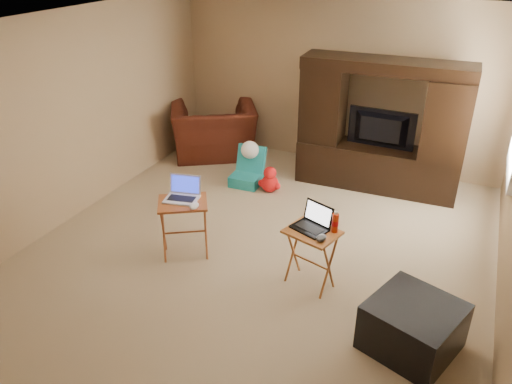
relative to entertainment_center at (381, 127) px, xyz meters
The scene contains 19 objects.
floor 2.42m from the entertainment_center, 111.68° to the right, with size 5.50×5.50×0.00m, color tan.
ceiling 2.75m from the entertainment_center, 111.68° to the right, with size 5.50×5.50×0.00m, color silver.
wall_back 1.12m from the entertainment_center, 141.07° to the left, with size 5.00×5.00×0.00m, color tan.
wall_front 4.91m from the entertainment_center, 99.72° to the right, with size 5.00×5.00×0.00m, color tan.
wall_left 3.94m from the entertainment_center, 147.97° to the right, with size 5.50×5.50×0.00m, color tan.
entertainment_center is the anchor object (origin of this frame).
television 0.06m from the entertainment_center, 90.00° to the right, with size 0.92×0.12×0.53m, color black.
recliner 2.69m from the entertainment_center, behind, with size 1.30×1.14×0.85m, color #491A0F.
child_rocker 1.95m from the entertainment_center, 157.11° to the right, with size 0.41×0.47×0.55m, color teal, non-canonical shape.
plush_toy 1.67m from the entertainment_center, 149.14° to the right, with size 0.34×0.28×0.38m, color red, non-canonical shape.
push_toy 0.78m from the entertainment_center, 16.34° to the left, with size 0.56×0.40×0.42m, color blue, non-canonical shape.
ottoman 3.24m from the entertainment_center, 71.77° to the right, with size 0.71×0.71×0.45m, color black.
tray_table_left 3.08m from the entertainment_center, 120.77° to the right, with size 0.52×0.42×0.68m, color #994D25.
tray_table_right 2.61m from the entertainment_center, 92.33° to the right, with size 0.50×0.40×0.64m, color #A36227.
laptop_left 3.02m from the entertainment_center, 121.55° to the right, with size 0.35×0.29×0.24m, color silver.
laptop_right 2.52m from the entertainment_center, 93.26° to the right, with size 0.34×0.28×0.24m, color black.
mouse_left 3.01m from the entertainment_center, 116.96° to the right, with size 0.09×0.14×0.06m, color white.
mouse_right 2.67m from the entertainment_center, 89.42° to the right, with size 0.08×0.13×0.05m, color #38383C.
water_bottle 2.46m from the entertainment_center, 87.74° to the right, with size 0.06×0.06×0.20m, color red.
Camera 1 is at (1.95, -4.47, 3.24)m, focal length 35.00 mm.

